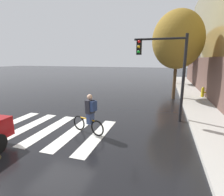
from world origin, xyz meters
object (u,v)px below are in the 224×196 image
fire_hydrant (203,92)px  street_tree_mid (177,47)px  street_tree_near (178,40)px  cyclist (90,114)px  traffic_light_near (166,63)px

fire_hydrant → street_tree_mid: size_ratio=0.12×
fire_hydrant → street_tree_near: bearing=-163.6°
cyclist → traffic_light_near: traffic_light_near is taller
cyclist → fire_hydrant: (5.75, 8.68, -0.31)m
fire_hydrant → street_tree_near: size_ratio=0.12×
traffic_light_near → fire_hydrant: traffic_light_near is taller
traffic_light_near → street_tree_mid: 13.88m
traffic_light_near → street_tree_near: (0.69, 5.39, 1.57)m
traffic_light_near → street_tree_mid: street_tree_mid is taller
street_tree_mid → street_tree_near: bearing=-92.3°
fire_hydrant → street_tree_near: street_tree_near is taller
traffic_light_near → fire_hydrant: size_ratio=5.38×
cyclist → street_tree_mid: street_tree_mid is taller
fire_hydrant → street_tree_mid: (-1.85, 7.72, 3.89)m
traffic_light_near → cyclist: bearing=-137.3°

